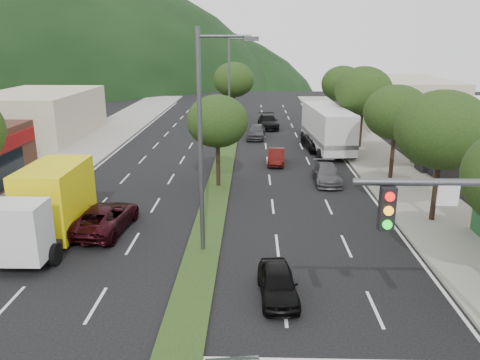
{
  "coord_description": "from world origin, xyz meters",
  "views": [
    {
      "loc": [
        2.28,
        -11.91,
        9.43
      ],
      "look_at": [
        1.62,
        11.78,
        2.35
      ],
      "focal_mm": 35.0,
      "sensor_mm": 36.0,
      "label": 1
    }
  ],
  "objects_px": {
    "tree_r_d": "(363,91)",
    "streetlight_mid": "(231,83)",
    "suv_maroon": "(105,218)",
    "car_queue_f": "(268,122)",
    "streetlight_near": "(205,133)",
    "car_queue_e": "(256,131)",
    "car_queue_a": "(278,283)",
    "tree_r_b": "(443,130)",
    "car_queue_d": "(319,142)",
    "motorhome": "(327,128)",
    "tree_r_e": "(343,84)",
    "tree_med_near": "(218,121)",
    "car_queue_b": "(327,174)",
    "box_truck": "(49,207)",
    "tree_med_far": "(234,80)",
    "car_queue_c": "(276,157)",
    "tree_r_c": "(396,113)"
  },
  "relations": [
    {
      "from": "motorhome",
      "to": "streetlight_mid",
      "type": "bearing_deg",
      "value": 151.31
    },
    {
      "from": "tree_r_e",
      "to": "box_truck",
      "type": "distance_m",
      "value": 36.69
    },
    {
      "from": "tree_r_e",
      "to": "suv_maroon",
      "type": "relative_size",
      "value": 1.31
    },
    {
      "from": "streetlight_near",
      "to": "car_queue_e",
      "type": "xyz_separation_m",
      "value": [
        2.4,
        26.18,
        -4.85
      ]
    },
    {
      "from": "tree_r_d",
      "to": "streetlight_mid",
      "type": "xyz_separation_m",
      "value": [
        -11.79,
        3.0,
        0.4
      ]
    },
    {
      "from": "car_queue_f",
      "to": "suv_maroon",
      "type": "bearing_deg",
      "value": -110.92
    },
    {
      "from": "car_queue_b",
      "to": "car_queue_f",
      "type": "xyz_separation_m",
      "value": [
        -3.42,
        20.8,
        0.12
      ]
    },
    {
      "from": "car_queue_e",
      "to": "car_queue_f",
      "type": "distance_m",
      "value": 5.97
    },
    {
      "from": "tree_med_near",
      "to": "suv_maroon",
      "type": "xyz_separation_m",
      "value": [
        -5.28,
        -7.7,
        -3.71
      ]
    },
    {
      "from": "tree_med_near",
      "to": "car_queue_c",
      "type": "relative_size",
      "value": 1.65
    },
    {
      "from": "tree_med_far",
      "to": "car_queue_a",
      "type": "relative_size",
      "value": 2.0
    },
    {
      "from": "tree_r_e",
      "to": "tree_med_far",
      "type": "height_order",
      "value": "tree_med_far"
    },
    {
      "from": "streetlight_near",
      "to": "car_queue_a",
      "type": "xyz_separation_m",
      "value": [
        3.07,
        -4.0,
        -4.99
      ]
    },
    {
      "from": "motorhome",
      "to": "tree_r_b",
      "type": "bearing_deg",
      "value": -84.24
    },
    {
      "from": "car_queue_c",
      "to": "box_truck",
      "type": "relative_size",
      "value": 0.51
    },
    {
      "from": "tree_r_e",
      "to": "car_queue_f",
      "type": "xyz_separation_m",
      "value": [
        -8.0,
        -0.02,
        -4.15
      ]
    },
    {
      "from": "streetlight_mid",
      "to": "car_queue_e",
      "type": "bearing_deg",
      "value": 26.21
    },
    {
      "from": "tree_med_far",
      "to": "car_queue_a",
      "type": "xyz_separation_m",
      "value": [
        3.27,
        -40.0,
        -4.41
      ]
    },
    {
      "from": "tree_med_near",
      "to": "car_queue_d",
      "type": "bearing_deg",
      "value": 53.69
    },
    {
      "from": "car_queue_e",
      "to": "motorhome",
      "type": "relative_size",
      "value": 0.42
    },
    {
      "from": "car_queue_a",
      "to": "tree_r_c",
      "type": "bearing_deg",
      "value": 57.35
    },
    {
      "from": "streetlight_mid",
      "to": "car_queue_a",
      "type": "height_order",
      "value": "streetlight_mid"
    },
    {
      "from": "tree_med_far",
      "to": "car_queue_e",
      "type": "distance_m",
      "value": 11.02
    },
    {
      "from": "car_queue_f",
      "to": "car_queue_e",
      "type": "bearing_deg",
      "value": -107.04
    },
    {
      "from": "tree_med_far",
      "to": "car_queue_f",
      "type": "height_order",
      "value": "tree_med_far"
    },
    {
      "from": "tree_r_b",
      "to": "car_queue_f",
      "type": "distance_m",
      "value": 29.42
    },
    {
      "from": "streetlight_near",
      "to": "car_queue_e",
      "type": "bearing_deg",
      "value": 84.76
    },
    {
      "from": "car_queue_e",
      "to": "tree_r_e",
      "type": "bearing_deg",
      "value": 35.93
    },
    {
      "from": "tree_r_e",
      "to": "car_queue_b",
      "type": "xyz_separation_m",
      "value": [
        -4.58,
        -20.82,
        -4.27
      ]
    },
    {
      "from": "streetlight_near",
      "to": "suv_maroon",
      "type": "bearing_deg",
      "value": 157.25
    },
    {
      "from": "car_queue_f",
      "to": "tree_r_d",
      "type": "bearing_deg",
      "value": -54.84
    },
    {
      "from": "streetlight_mid",
      "to": "suv_maroon",
      "type": "xyz_separation_m",
      "value": [
        -5.49,
        -22.7,
        -4.87
      ]
    },
    {
      "from": "tree_r_d",
      "to": "tree_med_far",
      "type": "relative_size",
      "value": 1.03
    },
    {
      "from": "streetlight_near",
      "to": "car_queue_a",
      "type": "height_order",
      "value": "streetlight_near"
    },
    {
      "from": "tree_med_near",
      "to": "streetlight_near",
      "type": "relative_size",
      "value": 0.6
    },
    {
      "from": "tree_r_d",
      "to": "streetlight_mid",
      "type": "relative_size",
      "value": 0.72
    },
    {
      "from": "motorhome",
      "to": "car_queue_d",
      "type": "bearing_deg",
      "value": 171.48
    },
    {
      "from": "car_queue_d",
      "to": "tree_r_b",
      "type": "bearing_deg",
      "value": -83.43
    },
    {
      "from": "car_queue_d",
      "to": "tree_med_far",
      "type": "bearing_deg",
      "value": 113.16
    },
    {
      "from": "car_queue_b",
      "to": "box_truck",
      "type": "bearing_deg",
      "value": -144.83
    },
    {
      "from": "streetlight_mid",
      "to": "box_truck",
      "type": "relative_size",
      "value": 1.39
    },
    {
      "from": "tree_r_b",
      "to": "streetlight_near",
      "type": "bearing_deg",
      "value": -161.27
    },
    {
      "from": "suv_maroon",
      "to": "car_queue_f",
      "type": "xyz_separation_m",
      "value": [
        9.28,
        29.68,
        0.03
      ]
    },
    {
      "from": "suv_maroon",
      "to": "car_queue_c",
      "type": "bearing_deg",
      "value": -119.32
    },
    {
      "from": "tree_r_c",
      "to": "tree_r_e",
      "type": "distance_m",
      "value": 20.0
    },
    {
      "from": "streetlight_mid",
      "to": "car_queue_f",
      "type": "height_order",
      "value": "streetlight_mid"
    },
    {
      "from": "tree_med_near",
      "to": "car_queue_d",
      "type": "height_order",
      "value": "tree_med_near"
    },
    {
      "from": "tree_med_near",
      "to": "car_queue_a",
      "type": "distance_m",
      "value": 14.88
    },
    {
      "from": "tree_med_near",
      "to": "car_queue_b",
      "type": "xyz_separation_m",
      "value": [
        7.42,
        1.18,
        -3.8
      ]
    },
    {
      "from": "car_queue_d",
      "to": "car_queue_f",
      "type": "relative_size",
      "value": 0.99
    }
  ]
}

